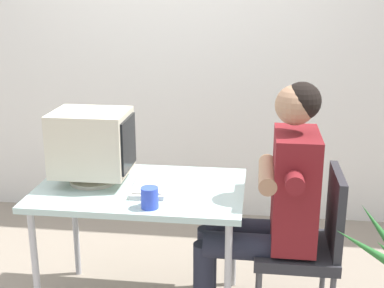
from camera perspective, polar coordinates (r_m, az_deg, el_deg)
wall_back at (r=4.00m, az=2.93°, el=12.80°), size 8.00×0.10×3.00m
desk at (r=2.86m, az=-5.58°, el=-5.78°), size 1.11×0.72×0.74m
crt_monitor at (r=2.87m, az=-10.82°, el=0.06°), size 0.41×0.32×0.40m
keyboard at (r=2.85m, az=-4.42°, el=-4.19°), size 0.21×0.45×0.03m
office_chair at (r=2.85m, az=12.51°, el=-10.18°), size 0.42×0.42×0.88m
person_seated at (r=2.74m, az=8.71°, el=-5.98°), size 0.74×0.59×1.34m
desk_mug at (r=2.56m, az=-4.61°, el=-5.83°), size 0.09×0.10×0.10m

